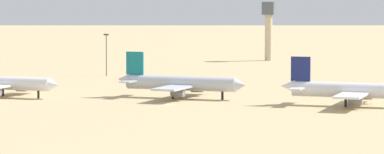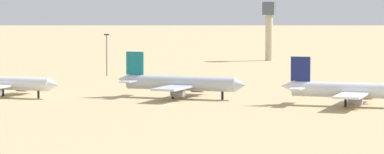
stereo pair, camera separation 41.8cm
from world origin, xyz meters
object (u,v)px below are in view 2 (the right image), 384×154
object	(u,v)px
parked_jet_orange_2	(2,83)
control_tower	(269,25)
light_pole_west	(107,51)
parked_jet_teal_3	(180,83)
parked_jet_navy_4	(352,90)

from	to	relation	value
parked_jet_orange_2	control_tower	xyz separation A→B (m)	(42.33, 183.02, 11.43)
parked_jet_orange_2	light_pole_west	distance (m)	81.93
parked_jet_orange_2	parked_jet_teal_3	xyz separation A→B (m)	(49.16, 8.72, 0.24)
parked_jet_orange_2	parked_jet_teal_3	world-z (taller)	parked_jet_teal_3
light_pole_west	parked_jet_navy_4	bearing A→B (deg)	-41.29
parked_jet_orange_2	control_tower	size ratio (longest dim) A/B	1.41
parked_jet_orange_2	control_tower	distance (m)	188.20
parked_jet_navy_4	parked_jet_teal_3	bearing A→B (deg)	172.71
light_pole_west	parked_jet_teal_3	bearing A→B (deg)	-57.68
control_tower	parked_jet_navy_4	bearing A→B (deg)	-73.37
control_tower	light_pole_west	world-z (taller)	control_tower
parked_jet_navy_4	light_pole_west	bearing A→B (deg)	143.01
parked_jet_orange_2	parked_jet_navy_4	world-z (taller)	parked_jet_navy_4
control_tower	light_pole_west	size ratio (longest dim) A/B	1.72
parked_jet_orange_2	light_pole_west	xyz separation A→B (m)	(2.96, 81.74, 4.68)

